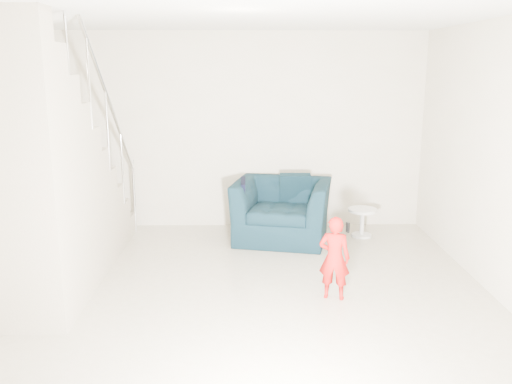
% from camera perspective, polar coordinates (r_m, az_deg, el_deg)
% --- Properties ---
extents(floor, '(5.50, 5.50, 0.00)m').
position_cam_1_polar(floor, '(5.25, -1.43, -12.11)').
color(floor, gray).
rests_on(floor, ground).
extents(ceiling, '(5.50, 5.50, 0.00)m').
position_cam_1_polar(ceiling, '(4.77, -1.62, 18.68)').
color(ceiling, silver).
rests_on(ceiling, back_wall).
extents(back_wall, '(5.00, 0.00, 5.00)m').
position_cam_1_polar(back_wall, '(7.55, -1.36, 6.38)').
color(back_wall, '#C1B69D').
rests_on(back_wall, floor).
extents(front_wall, '(5.00, 0.00, 5.00)m').
position_cam_1_polar(front_wall, '(2.19, -2.08, -10.89)').
color(front_wall, '#C1B69D').
rests_on(front_wall, floor).
extents(armchair, '(1.40, 1.29, 0.78)m').
position_cam_1_polar(armchair, '(7.10, 2.74, -1.96)').
color(armchair, black).
rests_on(armchair, floor).
extents(toddler, '(0.35, 0.27, 0.84)m').
position_cam_1_polar(toddler, '(5.36, 8.25, -6.88)').
color(toddler, '#AD0512').
rests_on(toddler, floor).
extents(side_table, '(0.38, 0.38, 0.38)m').
position_cam_1_polar(side_table, '(7.38, 11.12, -2.68)').
color(side_table, silver).
rests_on(side_table, floor).
extents(staircase, '(1.02, 3.03, 3.62)m').
position_cam_1_polar(staircase, '(5.82, -21.53, -0.61)').
color(staircase, '#ADA089').
rests_on(staircase, floor).
extents(cushion, '(0.41, 0.20, 0.41)m').
position_cam_1_polar(cushion, '(7.34, 4.11, 0.45)').
color(cushion, black).
rests_on(cushion, armchair).
extents(throw, '(0.05, 0.55, 0.61)m').
position_cam_1_polar(throw, '(7.05, -1.34, -1.21)').
color(throw, black).
rests_on(throw, armchair).
extents(phone, '(0.03, 0.05, 0.10)m').
position_cam_1_polar(phone, '(5.28, 9.64, -3.70)').
color(phone, black).
rests_on(phone, toddler).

